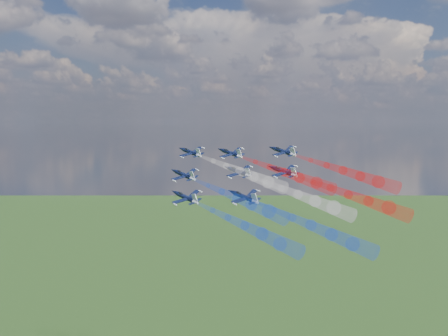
% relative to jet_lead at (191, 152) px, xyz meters
% --- Properties ---
extents(jet_lead, '(14.03, 13.18, 7.69)m').
position_rel_jet_lead_xyz_m(jet_lead, '(0.00, 0.00, 0.00)').
color(jet_lead, black).
extents(trail_lead, '(30.66, 18.80, 11.24)m').
position_rel_jet_lead_xyz_m(trail_lead, '(18.65, -9.36, -4.34)').
color(trail_lead, white).
extents(jet_inner_left, '(14.03, 13.18, 7.69)m').
position_rel_jet_lead_xyz_m(jet_inner_left, '(3.12, -12.49, -5.69)').
color(jet_inner_left, black).
extents(trail_inner_left, '(30.66, 18.80, 11.24)m').
position_rel_jet_lead_xyz_m(trail_inner_left, '(21.77, -21.85, -10.02)').
color(trail_inner_left, blue).
extents(jet_inner_right, '(14.03, 13.18, 7.69)m').
position_rel_jet_lead_xyz_m(jet_inner_right, '(12.17, 2.34, -0.15)').
color(jet_inner_right, black).
extents(trail_inner_right, '(30.66, 18.80, 11.24)m').
position_rel_jet_lead_xyz_m(trail_inner_right, '(30.82, -7.02, -4.48)').
color(trail_inner_right, red).
extents(jet_outer_left, '(14.03, 13.18, 7.69)m').
position_rel_jet_lead_xyz_m(jet_outer_left, '(9.08, -25.09, -10.08)').
color(jet_outer_left, black).
extents(trail_outer_left, '(30.66, 18.80, 11.24)m').
position_rel_jet_lead_xyz_m(trail_outer_left, '(27.73, -34.45, -14.42)').
color(trail_outer_left, blue).
extents(jet_center_third, '(14.03, 13.18, 7.69)m').
position_rel_jet_lead_xyz_m(jet_center_third, '(18.19, -8.79, -4.65)').
color(jet_center_third, black).
extents(trail_center_third, '(30.66, 18.80, 11.24)m').
position_rel_jet_lead_xyz_m(trail_center_third, '(36.84, -18.15, -8.98)').
color(trail_center_third, white).
extents(jet_outer_right, '(14.03, 13.18, 7.69)m').
position_rel_jet_lead_xyz_m(jet_outer_right, '(27.83, 4.97, 0.54)').
color(jet_outer_right, black).
extents(trail_outer_right, '(30.66, 18.80, 11.24)m').
position_rel_jet_lead_xyz_m(trail_outer_right, '(46.48, -4.39, -3.79)').
color(trail_outer_right, red).
extents(jet_rear_left, '(14.03, 13.18, 7.69)m').
position_rel_jet_lead_xyz_m(jet_rear_left, '(23.92, -22.19, -9.64)').
color(jet_rear_left, black).
extents(trail_rear_left, '(30.66, 18.80, 11.24)m').
position_rel_jet_lead_xyz_m(trail_rear_left, '(42.57, -31.55, -13.98)').
color(trail_rear_left, blue).
extents(jet_rear_right, '(14.03, 13.18, 7.69)m').
position_rel_jet_lead_xyz_m(jet_rear_right, '(30.62, -6.97, -4.30)').
color(jet_rear_right, black).
extents(trail_rear_right, '(30.66, 18.80, 11.24)m').
position_rel_jet_lead_xyz_m(trail_rear_right, '(49.27, -16.33, -8.63)').
color(trail_rear_right, red).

